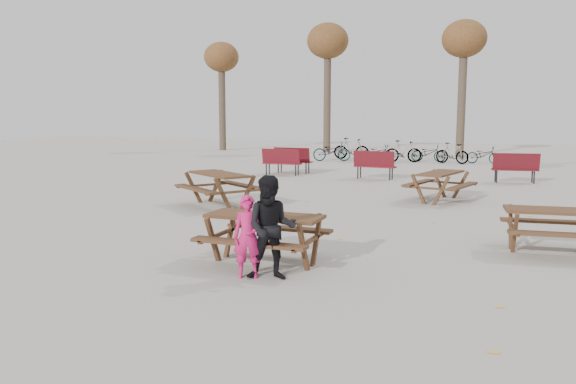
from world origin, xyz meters
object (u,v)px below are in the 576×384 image
(food_tray, at_px, (265,214))
(picnic_table_east, at_px, (559,231))
(adult, at_px, (271,228))
(child, at_px, (248,237))
(picnic_table_north, at_px, (219,190))
(soda_bottle, at_px, (248,210))
(main_picnic_table, at_px, (265,226))
(picnic_table_far, at_px, (440,187))

(food_tray, bearing_deg, picnic_table_east, 29.92)
(adult, distance_m, picnic_table_east, 5.02)
(food_tray, relative_size, child, 0.15)
(picnic_table_north, bearing_deg, soda_bottle, -23.13)
(main_picnic_table, distance_m, picnic_table_east, 4.95)
(soda_bottle, bearing_deg, child, -64.99)
(main_picnic_table, height_order, food_tray, food_tray)
(picnic_table_far, bearing_deg, picnic_table_east, -140.42)
(picnic_table_north, bearing_deg, picnic_table_far, 63.88)
(soda_bottle, distance_m, child, 0.80)
(picnic_table_north, bearing_deg, child, -24.06)
(soda_bottle, height_order, adult, adult)
(soda_bottle, relative_size, picnic_table_north, 0.09)
(child, bearing_deg, soda_bottle, 91.62)
(food_tray, relative_size, soda_bottle, 1.06)
(main_picnic_table, bearing_deg, picnic_table_east, 28.94)
(picnic_table_east, relative_size, picnic_table_far, 0.95)
(child, bearing_deg, picnic_table_east, 13.55)
(food_tray, xyz_separation_m, soda_bottle, (-0.27, -0.02, 0.05))
(main_picnic_table, relative_size, picnic_table_north, 0.91)
(soda_bottle, relative_size, child, 0.14)
(main_picnic_table, height_order, picnic_table_east, main_picnic_table)
(adult, xyz_separation_m, picnic_table_far, (1.39, 8.34, -0.35))
(soda_bottle, relative_size, picnic_table_east, 0.10)
(main_picnic_table, xyz_separation_m, adult, (0.43, -0.75, 0.15))
(main_picnic_table, distance_m, picnic_table_far, 7.80)
(food_tray, xyz_separation_m, picnic_table_east, (4.29, 2.47, -0.42))
(main_picnic_table, xyz_separation_m, picnic_table_east, (4.33, 2.39, -0.21))
(main_picnic_table, relative_size, picnic_table_east, 1.04)
(food_tray, xyz_separation_m, picnic_table_north, (-3.33, 4.72, -0.37))
(picnic_table_east, bearing_deg, picnic_table_far, 109.30)
(food_tray, bearing_deg, picnic_table_north, 125.21)
(soda_bottle, height_order, picnic_table_far, soda_bottle)
(child, distance_m, picnic_table_east, 5.30)
(soda_bottle, height_order, picnic_table_north, soda_bottle)
(main_picnic_table, bearing_deg, food_tray, -64.56)
(main_picnic_table, relative_size, child, 1.51)
(adult, bearing_deg, soda_bottle, 116.95)
(soda_bottle, distance_m, picnic_table_north, 5.66)
(adult, bearing_deg, child, 168.11)
(food_tray, height_order, soda_bottle, soda_bottle)
(adult, xyz_separation_m, picnic_table_north, (-3.73, 5.39, -0.31))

